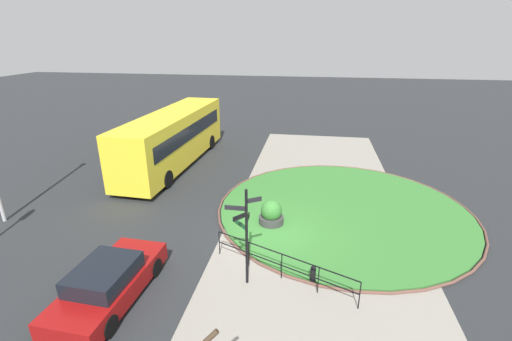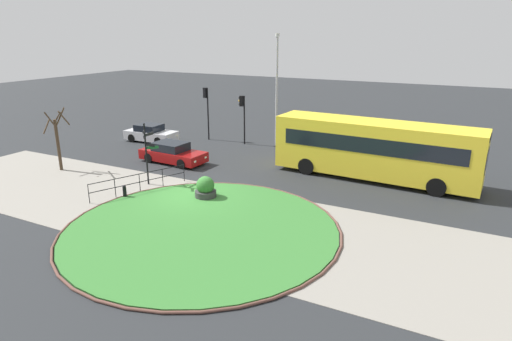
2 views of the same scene
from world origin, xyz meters
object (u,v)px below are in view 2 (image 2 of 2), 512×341
Objects in this scene: car_far_lane at (173,153)px; traffic_light_near at (206,102)px; traffic_light_far at (242,109)px; signpost_directional at (147,149)px; bus_yellow at (375,149)px; lamppost_tall at (277,87)px; street_tree_bare at (58,138)px; car_near_lane at (151,134)px; bollard_foreground at (125,191)px; planter_near_signpost at (205,189)px.

traffic_light_near is (-1.59, 6.50, 2.35)m from car_far_lane.
signpost_directional is at bearing 73.58° from traffic_light_far.
bus_yellow is 2.83× the size of traffic_light_near.
lamppost_tall is (2.34, 0.99, 1.65)m from traffic_light_far.
car_far_lane is 1.10× the size of traffic_light_near.
signpost_directional is at bearing 3.52° from street_tree_bare.
bus_yellow is 2.81× the size of car_near_lane.
signpost_directional is 6.62m from street_tree_bare.
street_tree_bare reaches higher than bollard_foreground.
traffic_light_near is (-13.97, 3.89, 1.18)m from bus_yellow.
bus_yellow is at bearing 45.94° from planter_near_signpost.
bus_yellow is at bearing 14.91° from car_far_lane.
traffic_light_far is 12.90m from street_tree_bare.
car_far_lane is at bearing 105.93° from bollard_foreground.
car_far_lane is 6.94m from street_tree_bare.
car_near_lane is at bearing 129.70° from signpost_directional.
planter_near_signpost is at bearing -40.44° from car_near_lane.
street_tree_bare is (-17.47, -7.11, 0.23)m from bus_yellow.
lamppost_tall reaches higher than planter_near_signpost.
car_near_lane is at bearing -158.11° from lamppost_tall.
car_near_lane is 1.07× the size of street_tree_bare.
lamppost_tall reaches higher than traffic_light_far.
traffic_light_far reaches higher than bus_yellow.
bollard_foreground is 0.17× the size of car_near_lane.
street_tree_bare is (-5.09, -4.50, 1.40)m from car_far_lane.
traffic_light_far is (-0.19, 12.84, 2.33)m from bollard_foreground.
traffic_light_far is (3.21, -0.00, -0.29)m from traffic_light_near.
bus_yellow is 3.16× the size of traffic_light_far.
traffic_light_near reaches higher than planter_near_signpost.
car_near_lane is at bearing 145.79° from car_far_lane.
car_far_lane is 7.01m from traffic_light_far.
street_tree_bare is (-3.50, -11.00, -0.95)m from traffic_light_near.
bus_yellow is 9.84× the size of planter_near_signpost.
car_near_lane is 10.42m from lamppost_tall.
signpost_directional is at bearing 97.47° from bollard_foreground.
bollard_foreground is 0.17× the size of traffic_light_near.
signpost_directional is 0.78× the size of car_far_lane.
lamppost_tall is at bearing -164.26° from traffic_light_near.
lamppost_tall is 6.88× the size of planter_near_signpost.
signpost_directional is at bearing -66.71° from car_far_lane.
signpost_directional is 4.30m from planter_near_signpost.
lamppost_tall is (-8.42, 4.88, 2.54)m from bus_yellow.
traffic_light_far is at bearing 109.59° from planter_near_signpost.
bus_yellow is at bearing -30.07° from lamppost_tall.
lamppost_tall reaches higher than car_near_lane.
bus_yellow is at bearing 22.15° from street_tree_bare.
bus_yellow is 10.06m from lamppost_tall.
traffic_light_near is 1.11× the size of traffic_light_far.
car_near_lane is 0.51× the size of lamppost_tall.
bus_yellow is 9.94m from planter_near_signpost.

